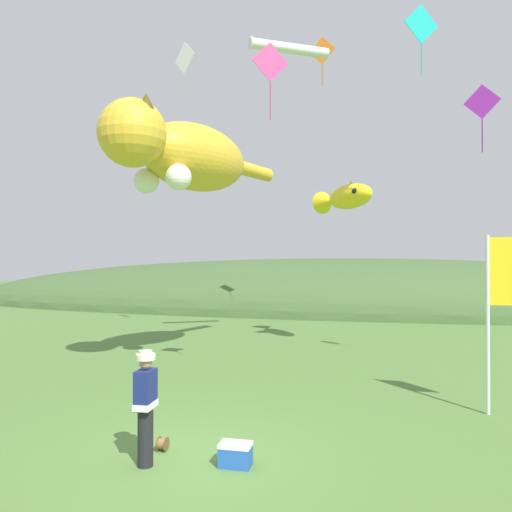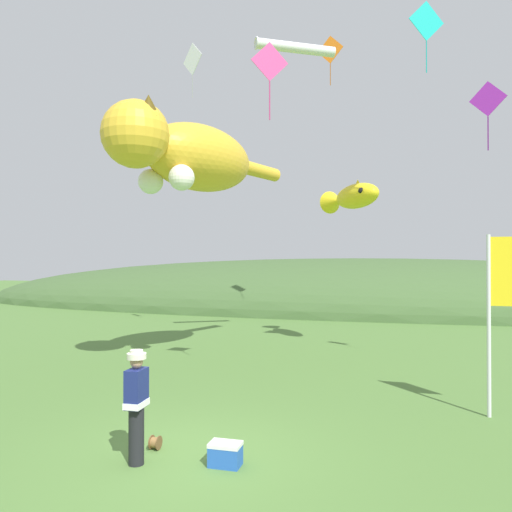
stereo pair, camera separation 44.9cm
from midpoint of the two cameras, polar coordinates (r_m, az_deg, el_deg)
name	(u,v)px [view 1 (the left image)]	position (r m, az deg, el deg)	size (l,w,h in m)	color
ground_plane	(194,459)	(8.67, -8.65, -21.94)	(120.00, 120.00, 0.00)	#517A38
distant_hill_ridge	(338,308)	(34.12, 8.97, -5.91)	(57.63, 14.92, 6.72)	#426033
festival_attendant	(146,404)	(8.24, -14.11, -16.10)	(0.30, 0.44, 1.77)	black
kite_spool	(163,444)	(9.03, -12.13, -20.26)	(0.15, 0.23, 0.23)	olive
picnic_cooler	(236,454)	(8.27, -4.03, -21.70)	(0.50, 0.34, 0.36)	blue
festival_banner_pole	(496,297)	(11.32, 24.75, -4.28)	(0.66, 0.08, 3.70)	silver
kite_giant_cat	(183,155)	(15.41, -9.13, 11.33)	(3.45, 7.63, 2.40)	gold
kite_fish_windsock	(344,198)	(18.46, 9.39, 6.61)	(2.64, 3.20, 1.01)	yellow
kite_tube_streamer	(289,48)	(18.88, 3.03, 22.63)	(2.67, 1.86, 0.44)	white
kite_diamond_teal	(421,25)	(16.36, 17.56, 23.90)	(0.97, 0.63, 2.04)	#19BFBF
kite_diamond_pink	(270,63)	(12.35, 0.53, 21.20)	(0.77, 0.52, 1.81)	#E53F8C
kite_diamond_orange	(322,51)	(22.36, 6.95, 22.22)	(1.11, 0.33, 2.05)	orange
kite_diamond_violet	(482,103)	(15.14, 23.63, 15.77)	(0.89, 0.31, 1.83)	purple
kite_diamond_white	(185,58)	(21.57, -8.80, 21.42)	(1.12, 0.72, 2.21)	white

